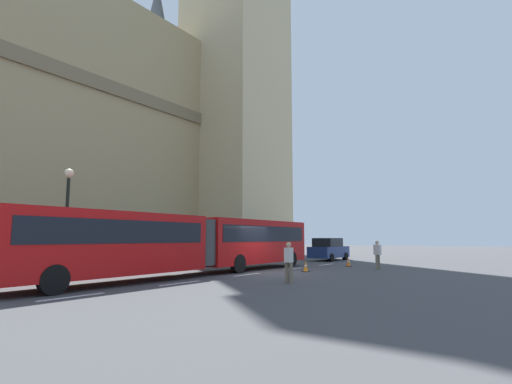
{
  "coord_description": "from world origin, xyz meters",
  "views": [
    {
      "loc": [
        -17.63,
        -12.06,
        1.86
      ],
      "look_at": [
        6.46,
        5.28,
        5.39
      ],
      "focal_mm": 27.18,
      "sensor_mm": 36.0,
      "label": 1
    }
  ],
  "objects_px": {
    "sedan_lead": "(329,249)",
    "pedestrian_by_kerb": "(378,254)",
    "articulated_bus": "(194,240)",
    "traffic_cone_west": "(306,267)",
    "pedestrian_near_cones": "(289,261)",
    "traffic_cone_middle": "(348,262)",
    "street_lamp": "(67,213)"
  },
  "relations": [
    {
      "from": "sedan_lead",
      "to": "street_lamp",
      "type": "height_order",
      "value": "street_lamp"
    },
    {
      "from": "sedan_lead",
      "to": "pedestrian_near_cones",
      "type": "xyz_separation_m",
      "value": [
        -15.94,
        -5.69,
        -0.0
      ]
    },
    {
      "from": "articulated_bus",
      "to": "traffic_cone_middle",
      "type": "height_order",
      "value": "articulated_bus"
    },
    {
      "from": "pedestrian_by_kerb",
      "to": "traffic_cone_west",
      "type": "bearing_deg",
      "value": 146.35
    },
    {
      "from": "traffic_cone_west",
      "to": "pedestrian_by_kerb",
      "type": "relative_size",
      "value": 0.34
    },
    {
      "from": "traffic_cone_middle",
      "to": "pedestrian_near_cones",
      "type": "distance_m",
      "value": 10.63
    },
    {
      "from": "articulated_bus",
      "to": "pedestrian_near_cones",
      "type": "bearing_deg",
      "value": -91.68
    },
    {
      "from": "articulated_bus",
      "to": "pedestrian_by_kerb",
      "type": "xyz_separation_m",
      "value": [
        9.19,
        -6.26,
        -0.83
      ]
    },
    {
      "from": "sedan_lead",
      "to": "articulated_bus",
      "type": "bearing_deg",
      "value": -179.96
    },
    {
      "from": "pedestrian_near_cones",
      "to": "articulated_bus",
      "type": "bearing_deg",
      "value": 88.32
    },
    {
      "from": "street_lamp",
      "to": "pedestrian_by_kerb",
      "type": "relative_size",
      "value": 3.12
    },
    {
      "from": "articulated_bus",
      "to": "sedan_lead",
      "type": "xyz_separation_m",
      "value": [
        15.77,
        0.01,
        -0.83
      ]
    },
    {
      "from": "street_lamp",
      "to": "pedestrian_near_cones",
      "type": "relative_size",
      "value": 3.12
    },
    {
      "from": "articulated_bus",
      "to": "street_lamp",
      "type": "distance_m",
      "value": 6.3
    },
    {
      "from": "pedestrian_near_cones",
      "to": "traffic_cone_middle",
      "type": "bearing_deg",
      "value": 9.4
    },
    {
      "from": "articulated_bus",
      "to": "pedestrian_near_cones",
      "type": "distance_m",
      "value": 5.74
    },
    {
      "from": "traffic_cone_middle",
      "to": "sedan_lead",
      "type": "bearing_deg",
      "value": 35.86
    },
    {
      "from": "articulated_bus",
      "to": "traffic_cone_west",
      "type": "relative_size",
      "value": 32.05
    },
    {
      "from": "articulated_bus",
      "to": "street_lamp",
      "type": "relative_size",
      "value": 3.53
    },
    {
      "from": "sedan_lead",
      "to": "street_lamp",
      "type": "relative_size",
      "value": 0.83
    },
    {
      "from": "articulated_bus",
      "to": "pedestrian_near_cones",
      "type": "xyz_separation_m",
      "value": [
        -0.17,
        -5.67,
        -0.83
      ]
    },
    {
      "from": "sedan_lead",
      "to": "pedestrian_by_kerb",
      "type": "xyz_separation_m",
      "value": [
        -6.58,
        -6.27,
        -0.0
      ]
    },
    {
      "from": "street_lamp",
      "to": "pedestrian_by_kerb",
      "type": "distance_m",
      "value": 17.31
    },
    {
      "from": "traffic_cone_middle",
      "to": "pedestrian_by_kerb",
      "type": "height_order",
      "value": "pedestrian_by_kerb"
    },
    {
      "from": "articulated_bus",
      "to": "traffic_cone_west",
      "type": "bearing_deg",
      "value": -34.71
    },
    {
      "from": "pedestrian_near_cones",
      "to": "pedestrian_by_kerb",
      "type": "relative_size",
      "value": 1.0
    },
    {
      "from": "articulated_bus",
      "to": "sedan_lead",
      "type": "distance_m",
      "value": 15.79
    },
    {
      "from": "pedestrian_near_cones",
      "to": "pedestrian_by_kerb",
      "type": "distance_m",
      "value": 9.37
    },
    {
      "from": "street_lamp",
      "to": "traffic_cone_west",
      "type": "bearing_deg",
      "value": -40.81
    },
    {
      "from": "traffic_cone_middle",
      "to": "street_lamp",
      "type": "xyz_separation_m",
      "value": [
        -14.5,
        8.45,
        2.77
      ]
    },
    {
      "from": "traffic_cone_middle",
      "to": "pedestrian_near_cones",
      "type": "bearing_deg",
      "value": -170.6
    },
    {
      "from": "traffic_cone_west",
      "to": "street_lamp",
      "type": "bearing_deg",
      "value": 139.19
    }
  ]
}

